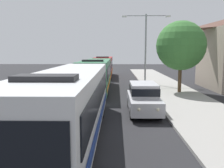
% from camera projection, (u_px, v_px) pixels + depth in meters
% --- Properties ---
extents(bus_lead, '(2.58, 12.43, 3.21)m').
position_uv_depth(bus_lead, '(71.00, 101.00, 10.71)').
color(bus_lead, silver).
rests_on(bus_lead, ground_plane).
extents(bus_second_in_line, '(2.58, 12.41, 3.21)m').
position_uv_depth(bus_second_in_line, '(97.00, 74.00, 24.25)').
color(bus_second_in_line, '#33724C').
rests_on(bus_second_in_line, ground_plane).
extents(bus_middle, '(2.58, 10.60, 3.21)m').
position_uv_depth(bus_middle, '(104.00, 66.00, 37.46)').
color(bus_middle, maroon).
rests_on(bus_middle, ground_plane).
extents(white_suv, '(1.86, 4.90, 1.90)m').
position_uv_depth(white_suv, '(143.00, 97.00, 15.40)').
color(white_suv, '#B7B7BC').
rests_on(white_suv, ground_plane).
extents(streetlamp_mid, '(5.60, 0.28, 8.07)m').
position_uv_depth(streetlamp_mid, '(146.00, 41.00, 28.53)').
color(streetlamp_mid, gray).
rests_on(streetlamp_mid, sidewalk).
extents(roadside_tree, '(4.50, 4.50, 6.52)m').
position_uv_depth(roadside_tree, '(181.00, 46.00, 22.16)').
color(roadside_tree, '#4C3823').
rests_on(roadside_tree, sidewalk).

